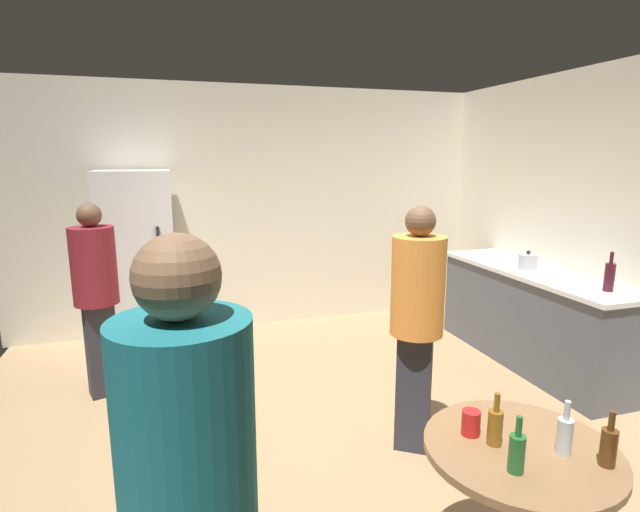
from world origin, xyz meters
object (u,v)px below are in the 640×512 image
(beer_bottle_clear, at_px, (565,435))
(plastic_cup_red, at_px, (471,423))
(refrigerator, at_px, (138,262))
(beer_bottle_green, at_px, (517,452))
(beer_bottle_amber, at_px, (495,426))
(wine_bottle_on_counter, at_px, (609,276))
(foreground_table, at_px, (519,469))
(beer_bottle_brown, at_px, (609,446))
(person_in_maroon_shirt, at_px, (96,286))
(person_in_orange_shirt, at_px, (417,312))
(kettle, at_px, (528,261))

(beer_bottle_clear, bearing_deg, plastic_cup_red, 140.29)
(refrigerator, bearing_deg, beer_bottle_green, -67.41)
(beer_bottle_amber, distance_m, beer_bottle_clear, 0.27)
(wine_bottle_on_counter, height_order, foreground_table, wine_bottle_on_counter)
(refrigerator, xyz_separation_m, beer_bottle_brown, (1.91, -3.78, -0.08))
(beer_bottle_green, relative_size, person_in_maroon_shirt, 0.15)
(beer_bottle_brown, height_order, person_in_orange_shirt, person_in_orange_shirt)
(foreground_table, distance_m, beer_bottle_brown, 0.36)
(refrigerator, height_order, person_in_orange_shirt, refrigerator)
(person_in_maroon_shirt, bearing_deg, kettle, 65.65)
(refrigerator, relative_size, person_in_maroon_shirt, 1.14)
(wine_bottle_on_counter, relative_size, person_in_maroon_shirt, 0.20)
(beer_bottle_brown, relative_size, beer_bottle_green, 1.00)
(plastic_cup_red, relative_size, person_in_orange_shirt, 0.07)
(wine_bottle_on_counter, xyz_separation_m, beer_bottle_clear, (-1.75, -1.44, -0.20))
(beer_bottle_clear, distance_m, person_in_maroon_shirt, 3.40)
(beer_bottle_amber, bearing_deg, beer_bottle_green, -101.42)
(kettle, bearing_deg, person_in_orange_shirt, -149.15)
(kettle, height_order, foreground_table, kettle)
(wine_bottle_on_counter, bearing_deg, beer_bottle_clear, -140.57)
(beer_bottle_brown, distance_m, beer_bottle_green, 0.38)
(foreground_table, bearing_deg, beer_bottle_amber, 154.46)
(beer_bottle_clear, bearing_deg, beer_bottle_green, -170.72)
(wine_bottle_on_counter, distance_m, beer_bottle_clear, 2.27)
(foreground_table, distance_m, plastic_cup_red, 0.26)
(beer_bottle_green, distance_m, beer_bottle_clear, 0.27)
(beer_bottle_green, bearing_deg, person_in_orange_shirt, 78.57)
(plastic_cup_red, distance_m, person_in_orange_shirt, 1.08)
(beer_bottle_amber, height_order, beer_bottle_clear, same)
(beer_bottle_green, xyz_separation_m, beer_bottle_clear, (0.27, 0.04, 0.00))
(beer_bottle_brown, bearing_deg, person_in_maroon_shirt, 127.91)
(wine_bottle_on_counter, distance_m, person_in_orange_shirt, 1.76)
(beer_bottle_amber, bearing_deg, beer_bottle_brown, -37.23)
(beer_bottle_green, height_order, person_in_orange_shirt, person_in_orange_shirt)
(foreground_table, height_order, beer_bottle_green, beer_bottle_green)
(refrigerator, bearing_deg, wine_bottle_on_counter, -32.05)
(beer_bottle_brown, relative_size, person_in_maroon_shirt, 0.15)
(wine_bottle_on_counter, relative_size, beer_bottle_brown, 1.35)
(wine_bottle_on_counter, bearing_deg, beer_bottle_brown, -136.66)
(kettle, height_order, beer_bottle_brown, kettle)
(refrigerator, bearing_deg, beer_bottle_brown, -63.17)
(beer_bottle_amber, distance_m, beer_bottle_brown, 0.42)
(foreground_table, distance_m, beer_bottle_amber, 0.22)
(beer_bottle_brown, relative_size, person_in_orange_shirt, 0.14)
(refrigerator, distance_m, beer_bottle_brown, 4.24)
(refrigerator, height_order, beer_bottle_green, refrigerator)
(kettle, distance_m, beer_bottle_clear, 2.83)
(person_in_maroon_shirt, bearing_deg, plastic_cup_red, 18.18)
(foreground_table, relative_size, person_in_maroon_shirt, 0.51)
(beer_bottle_brown, bearing_deg, plastic_cup_red, 137.88)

